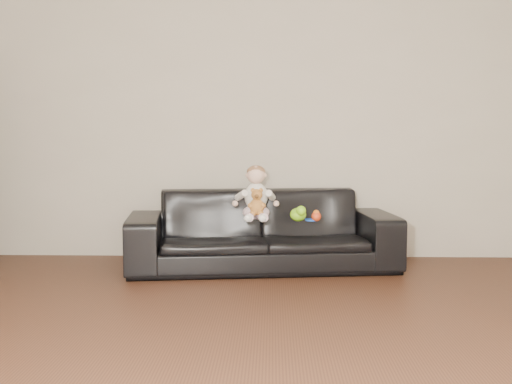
{
  "coord_description": "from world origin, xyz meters",
  "views": [
    {
      "loc": [
        0.22,
        -2.93,
        1.1
      ],
      "look_at": [
        0.09,
        2.15,
        0.63
      ],
      "focal_mm": 45.0,
      "sensor_mm": 36.0,
      "label": 1
    }
  ],
  "objects_px": {
    "toy_green": "(298,215)",
    "toy_blue_disc": "(312,220)",
    "sofa": "(262,230)",
    "baby": "(256,196)",
    "teddy_bear": "(257,202)",
    "toy_rattle": "(316,216)"
  },
  "relations": [
    {
      "from": "sofa",
      "to": "teddy_bear",
      "type": "relative_size",
      "value": 10.23
    },
    {
      "from": "toy_blue_disc",
      "to": "toy_green",
      "type": "bearing_deg",
      "value": -159.49
    },
    {
      "from": "baby",
      "to": "teddy_bear",
      "type": "bearing_deg",
      "value": -93.55
    },
    {
      "from": "baby",
      "to": "toy_rattle",
      "type": "relative_size",
      "value": 5.63
    },
    {
      "from": "toy_rattle",
      "to": "teddy_bear",
      "type": "bearing_deg",
      "value": -174.3
    },
    {
      "from": "sofa",
      "to": "baby",
      "type": "relative_size",
      "value": 4.99
    },
    {
      "from": "baby",
      "to": "teddy_bear",
      "type": "relative_size",
      "value": 2.05
    },
    {
      "from": "teddy_bear",
      "to": "toy_rattle",
      "type": "height_order",
      "value": "teddy_bear"
    },
    {
      "from": "sofa",
      "to": "toy_rattle",
      "type": "distance_m",
      "value": 0.49
    },
    {
      "from": "sofa",
      "to": "toy_green",
      "type": "height_order",
      "value": "sofa"
    },
    {
      "from": "sofa",
      "to": "toy_blue_disc",
      "type": "xyz_separation_m",
      "value": [
        0.39,
        -0.17,
        0.11
      ]
    },
    {
      "from": "toy_rattle",
      "to": "baby",
      "type": "bearing_deg",
      "value": 169.74
    },
    {
      "from": "toy_green",
      "to": "toy_rattle",
      "type": "bearing_deg",
      "value": 3.0
    },
    {
      "from": "baby",
      "to": "toy_green",
      "type": "xyz_separation_m",
      "value": [
        0.33,
        -0.09,
        -0.14
      ]
    },
    {
      "from": "toy_blue_disc",
      "to": "teddy_bear",
      "type": "bearing_deg",
      "value": -169.55
    },
    {
      "from": "sofa",
      "to": "toy_green",
      "type": "relative_size",
      "value": 14.0
    },
    {
      "from": "baby",
      "to": "teddy_bear",
      "type": "distance_m",
      "value": 0.14
    },
    {
      "from": "toy_green",
      "to": "toy_blue_disc",
      "type": "xyz_separation_m",
      "value": [
        0.11,
        0.04,
        -0.05
      ]
    },
    {
      "from": "toy_rattle",
      "to": "toy_green",
      "type": "bearing_deg",
      "value": -177.0
    },
    {
      "from": "baby",
      "to": "toy_blue_disc",
      "type": "bearing_deg",
      "value": -14.73
    },
    {
      "from": "sofa",
      "to": "teddy_bear",
      "type": "xyz_separation_m",
      "value": [
        -0.04,
        -0.25,
        0.25
      ]
    },
    {
      "from": "teddy_bear",
      "to": "baby",
      "type": "bearing_deg",
      "value": 100.01
    }
  ]
}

